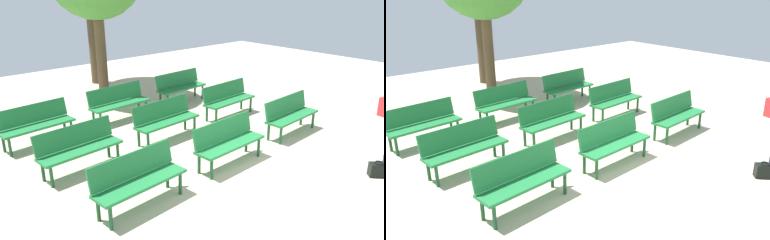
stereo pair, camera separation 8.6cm
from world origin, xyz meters
TOP-DOWN VIEW (x-y plane):
  - ground_plane at (0.00, 0.00)m, footprint 24.00×24.00m
  - bench_r0_c0 at (-2.29, 1.46)m, footprint 1.63×0.60m
  - bench_r0_c1 at (-0.13, 1.56)m, footprint 1.62×0.55m
  - bench_r0_c2 at (2.11, 1.71)m, footprint 1.63×0.57m
  - bench_r1_c0 at (-2.43, 3.22)m, footprint 1.63×0.61m
  - bench_r1_c1 at (-0.27, 3.37)m, footprint 1.63×0.59m
  - bench_r1_c2 at (1.92, 3.53)m, footprint 1.62×0.57m
  - bench_r2_c0 at (-2.56, 5.00)m, footprint 1.64×0.62m
  - bench_r2_c1 at (-0.38, 5.17)m, footprint 1.63×0.58m
  - bench_r2_c2 at (1.80, 5.32)m, footprint 1.63×0.58m
  - handbag at (1.56, -0.66)m, footprint 0.35×0.35m

SIDE VIEW (x-z plane):
  - ground_plane at x=0.00m, z-range 0.00..0.00m
  - handbag at x=1.56m, z-range -0.01..0.28m
  - bench_r0_c0 at x=-2.29m, z-range 0.07..0.94m
  - bench_r0_c1 at x=-0.13m, z-range 0.07..0.94m
  - bench_r0_c2 at x=2.11m, z-range 0.07..0.94m
  - bench_r1_c0 at x=-2.43m, z-range 0.07..0.94m
  - bench_r1_c1 at x=-0.27m, z-range 0.07..0.94m
  - bench_r1_c2 at x=1.92m, z-range 0.07..0.94m
  - bench_r2_c0 at x=-2.56m, z-range 0.07..0.94m
  - bench_r2_c1 at x=-0.38m, z-range 0.07..0.94m
  - bench_r2_c2 at x=1.80m, z-range 0.07..0.94m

